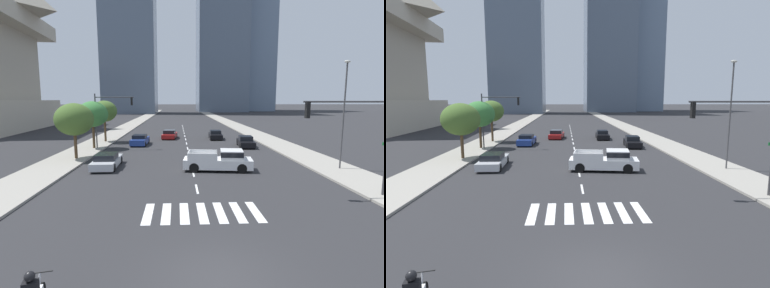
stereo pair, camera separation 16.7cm
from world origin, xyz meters
The scene contains 19 objects.
ground_plane centered at (0.00, 0.00, 0.00)m, with size 800.00×800.00×0.00m, color #28282B.
sidewalk_east centered at (11.57, 30.00, 0.07)m, with size 4.00×260.00×0.15m, color gray.
sidewalk_west centered at (-11.57, 30.00, 0.07)m, with size 4.00×260.00×0.15m, color gray.
crosswalk_near centered at (0.00, 5.60, 0.00)m, with size 5.85×2.83×0.01m.
lane_divider_center centered at (0.00, 33.60, 0.00)m, with size 0.14×50.00×0.01m.
pickup_truck centered at (2.28, 14.49, 0.81)m, with size 5.64×2.63×1.67m.
sedan_silver_0 centered at (-7.10, 16.01, 0.56)m, with size 1.94×4.72×1.21m.
sedan_black_1 centered at (7.05, 26.39, 0.60)m, with size 2.09×4.45×1.30m.
sedan_blue_2 centered at (-5.89, 28.58, 0.61)m, with size 2.03×4.47×1.32m.
sedan_black_3 centered at (4.37, 33.99, 0.57)m, with size 1.96×4.67×1.23m.
sedan_red_4 centered at (-2.31, 34.78, 0.58)m, with size 2.29×4.71×1.27m.
traffic_signal_near centered at (8.77, 7.42, 4.14)m, with size 5.29×0.28×5.76m.
traffic_signal_far centered at (-8.81, 25.35, 4.36)m, with size 4.61×0.28×6.17m.
street_lamp_east centered at (11.87, 14.13, 5.00)m, with size 0.50×0.24×8.48m.
street_tree_nearest centered at (-10.77, 19.45, 3.81)m, with size 3.54×3.54×5.18m.
street_tree_second centered at (-10.77, 25.58, 4.01)m, with size 3.43×3.43×5.33m.
street_tree_third centered at (-10.77, 31.12, 4.14)m, with size 3.27×3.27×5.39m.
office_tower_center_skyline centered at (20.69, 140.99, 40.98)m, with size 23.10×26.40×92.98m.
office_tower_right_skyline centered at (35.62, 150.43, 39.31)m, with size 24.99×25.43×79.67m.
Camera 1 is at (-1.24, -8.49, 5.59)m, focal length 27.60 mm.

